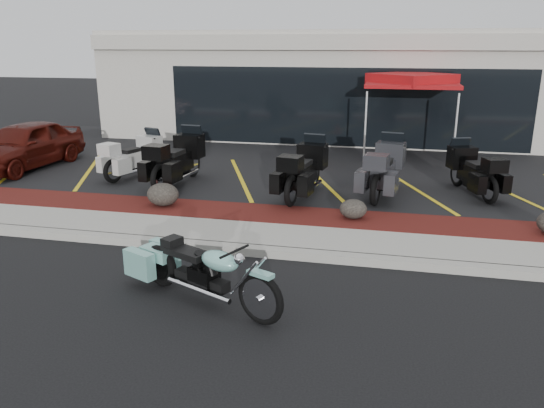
% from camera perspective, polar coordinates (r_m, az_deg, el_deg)
% --- Properties ---
extents(ground, '(90.00, 90.00, 0.00)m').
position_cam_1_polar(ground, '(8.42, 0.75, -8.08)').
color(ground, black).
rests_on(ground, ground).
extents(curb, '(24.00, 0.25, 0.15)m').
position_cam_1_polar(curb, '(9.20, 1.90, -5.34)').
color(curb, gray).
rests_on(curb, ground).
extents(sidewalk, '(24.00, 1.20, 0.15)m').
position_cam_1_polar(sidewalk, '(9.84, 2.66, -3.83)').
color(sidewalk, gray).
rests_on(sidewalk, ground).
extents(mulch_bed, '(24.00, 1.20, 0.16)m').
position_cam_1_polar(mulch_bed, '(10.96, 3.74, -1.64)').
color(mulch_bed, '#3B0D0D').
rests_on(mulch_bed, ground).
extents(upper_lot, '(26.00, 9.60, 0.15)m').
position_cam_1_polar(upper_lot, '(16.13, 6.71, 4.32)').
color(upper_lot, black).
rests_on(upper_lot, ground).
extents(dealership_building, '(18.00, 8.16, 4.00)m').
position_cam_1_polar(dealership_building, '(22.05, 8.64, 12.68)').
color(dealership_building, '#A5A195').
rests_on(dealership_building, ground).
extents(boulder_left, '(0.70, 0.59, 0.50)m').
position_cam_1_polar(boulder_left, '(11.76, -11.66, 1.02)').
color(boulder_left, black).
rests_on(boulder_left, mulch_bed).
extents(boulder_mid, '(0.55, 0.46, 0.39)m').
position_cam_1_polar(boulder_mid, '(10.81, 8.73, -0.53)').
color(boulder_mid, black).
rests_on(boulder_mid, mulch_bed).
extents(hero_cruiser, '(2.79, 1.78, 0.97)m').
position_cam_1_polar(hero_cruiser, '(6.95, -1.24, -9.34)').
color(hero_cruiser, '#75B7AC').
rests_on(hero_cruiser, ground).
extents(touring_white, '(1.38, 2.22, 1.21)m').
position_cam_1_polar(touring_white, '(15.01, -12.67, 5.73)').
color(touring_white, silver).
rests_on(touring_white, upper_lot).
extents(touring_black_front, '(1.15, 2.47, 1.39)m').
position_cam_1_polar(touring_black_front, '(14.15, -8.58, 5.66)').
color(touring_black_front, black).
rests_on(touring_black_front, upper_lot).
extents(touring_black_mid, '(1.22, 2.42, 1.34)m').
position_cam_1_polar(touring_black_mid, '(12.93, 4.55, 4.64)').
color(touring_black_mid, black).
rests_on(touring_black_mid, upper_lot).
extents(touring_grey, '(1.30, 2.47, 1.37)m').
position_cam_1_polar(touring_grey, '(13.29, 12.69, 4.66)').
color(touring_grey, '#2B2C30').
rests_on(touring_grey, upper_lot).
extents(touring_black_rear, '(1.48, 2.26, 1.23)m').
position_cam_1_polar(touring_black_rear, '(13.83, 19.45, 4.28)').
color(touring_black_rear, black).
rests_on(touring_black_rear, upper_lot).
extents(parked_car, '(1.81, 3.98, 1.32)m').
position_cam_1_polar(parked_car, '(16.57, -25.08, 5.77)').
color(parked_car, '#400E09').
rests_on(parked_car, upper_lot).
extents(traffic_cone, '(0.45, 0.45, 0.45)m').
position_cam_1_polar(traffic_cone, '(15.51, 4.91, 4.99)').
color(traffic_cone, red).
rests_on(traffic_cone, upper_lot).
extents(popup_canopy, '(3.29, 3.29, 2.53)m').
position_cam_1_polar(popup_canopy, '(17.10, 14.78, 12.63)').
color(popup_canopy, silver).
rests_on(popup_canopy, upper_lot).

